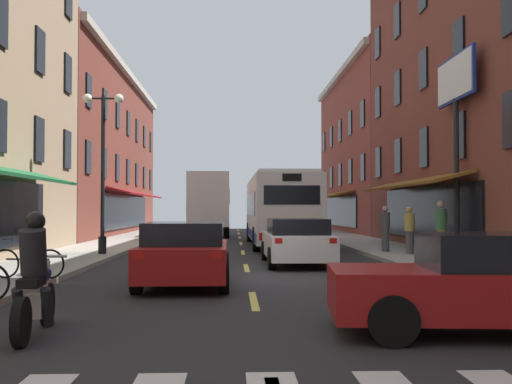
# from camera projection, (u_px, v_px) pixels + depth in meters

# --- Properties ---
(ground_plane) EXTENTS (34.80, 80.00, 0.10)m
(ground_plane) POSITION_uv_depth(u_px,v_px,m) (249.00, 282.00, 15.08)
(ground_plane) COLOR #28282B
(lane_centre_dashes) EXTENTS (0.14, 73.90, 0.01)m
(lane_centre_dashes) POSITION_uv_depth(u_px,v_px,m) (249.00, 281.00, 14.83)
(lane_centre_dashes) COLOR #DBCC4C
(lane_centre_dashes) RESTS_ON ground
(sidewalk_left) EXTENTS (3.00, 80.00, 0.14)m
(sidewalk_left) POSITION_uv_depth(u_px,v_px,m) (0.00, 278.00, 14.87)
(sidewalk_left) COLOR #A39E93
(sidewalk_left) RESTS_ON ground
(sidewalk_right) EXTENTS (3.00, 80.00, 0.14)m
(sidewalk_right) POSITION_uv_depth(u_px,v_px,m) (491.00, 276.00, 15.30)
(sidewalk_right) COLOR #A39E93
(sidewalk_right) RESTS_ON ground
(billboard_sign) EXTENTS (0.40, 3.31, 6.70)m
(billboard_sign) POSITION_uv_depth(u_px,v_px,m) (456.00, 100.00, 20.95)
(billboard_sign) COLOR black
(billboard_sign) RESTS_ON sidewalk_right
(transit_bus) EXTENTS (2.72, 12.19, 3.21)m
(transit_bus) POSITION_uv_depth(u_px,v_px,m) (278.00, 209.00, 28.84)
(transit_bus) COLOR white
(transit_bus) RESTS_ON ground
(box_truck) EXTENTS (2.63, 6.59, 3.83)m
(box_truck) POSITION_uv_depth(u_px,v_px,m) (208.00, 205.00, 38.11)
(box_truck) COLOR white
(box_truck) RESTS_ON ground
(sedan_near) EXTENTS (1.98, 4.25, 1.40)m
(sedan_near) POSITION_uv_depth(u_px,v_px,m) (185.00, 253.00, 13.88)
(sedan_near) COLOR maroon
(sedan_near) RESTS_ON ground
(sedan_mid) EXTENTS (1.99, 4.75, 1.41)m
(sedan_mid) POSITION_uv_depth(u_px,v_px,m) (297.00, 241.00, 19.14)
(sedan_mid) COLOR silver
(sedan_mid) RESTS_ON ground
(motorcycle_rider) EXTENTS (0.62, 2.07, 1.66)m
(motorcycle_rider) POSITION_uv_depth(u_px,v_px,m) (35.00, 283.00, 8.35)
(motorcycle_rider) COLOR black
(motorcycle_rider) RESTS_ON ground
(bicycle_mid) EXTENTS (1.70, 0.48, 0.91)m
(bicycle_mid) POSITION_uv_depth(u_px,v_px,m) (28.00, 262.00, 14.05)
(bicycle_mid) COLOR black
(bicycle_mid) RESTS_ON sidewalk_left
(pedestrian_near) EXTENTS (0.51, 0.36, 1.83)m
(pedestrian_near) POSITION_uv_depth(u_px,v_px,m) (441.00, 227.00, 20.32)
(pedestrian_near) COLOR #B29947
(pedestrian_near) RESTS_ON sidewalk_right
(pedestrian_mid) EXTENTS (0.36, 0.36, 1.64)m
(pedestrian_mid) POSITION_uv_depth(u_px,v_px,m) (410.00, 230.00, 21.82)
(pedestrian_mid) COLOR #4C4C51
(pedestrian_mid) RESTS_ON sidewalk_right
(pedestrian_far) EXTENTS (0.36, 0.36, 1.67)m
(pedestrian_far) POSITION_uv_depth(u_px,v_px,m) (385.00, 228.00, 23.20)
(pedestrian_far) COLOR #4C4C51
(pedestrian_far) RESTS_ON sidewalk_right
(street_lamp_twin) EXTENTS (1.42, 0.32, 5.60)m
(street_lamp_twin) POSITION_uv_depth(u_px,v_px,m) (103.00, 165.00, 21.95)
(street_lamp_twin) COLOR black
(street_lamp_twin) RESTS_ON sidewalk_left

